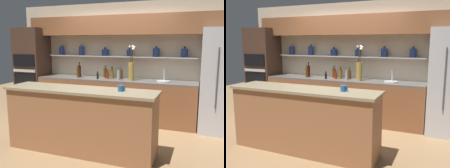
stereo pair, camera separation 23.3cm
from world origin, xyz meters
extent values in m
plane|color=olive|center=(0.00, 0.00, 0.00)|extent=(12.00, 12.00, 0.00)
cube|color=beige|center=(0.00, 1.60, 1.30)|extent=(5.20, 0.10, 2.60)
cube|color=#B7B7BC|center=(-0.08, 1.46, 1.41)|extent=(3.47, 0.18, 0.02)
cylinder|color=navy|center=(-1.52, 1.45, 1.52)|extent=(0.12, 0.12, 0.19)
sphere|color=navy|center=(-1.52, 1.45, 1.63)|extent=(0.04, 0.04, 0.04)
cylinder|color=navy|center=(-0.98, 1.45, 1.52)|extent=(0.13, 0.13, 0.21)
sphere|color=navy|center=(-0.98, 1.45, 1.65)|extent=(0.04, 0.04, 0.04)
cylinder|color=navy|center=(-0.37, 1.45, 1.49)|extent=(0.16, 0.16, 0.14)
sphere|color=navy|center=(-0.37, 1.45, 1.59)|extent=(0.05, 0.05, 0.05)
cylinder|color=navy|center=(0.21, 1.45, 1.49)|extent=(0.12, 0.12, 0.14)
sphere|color=navy|center=(0.21, 1.45, 1.58)|extent=(0.04, 0.04, 0.04)
cylinder|color=navy|center=(0.80, 1.45, 1.51)|extent=(0.14, 0.14, 0.17)
sphere|color=navy|center=(0.80, 1.45, 1.62)|extent=(0.05, 0.05, 0.05)
cylinder|color=navy|center=(1.38, 1.45, 1.51)|extent=(0.13, 0.13, 0.17)
sphere|color=navy|center=(1.38, 1.45, 1.62)|extent=(0.05, 0.05, 0.05)
cube|color=brown|center=(0.00, 1.38, 2.09)|extent=(4.42, 0.34, 0.42)
cube|color=brown|center=(-0.08, 1.24, 0.44)|extent=(3.57, 0.62, 0.88)
cube|color=#56514C|center=(-0.08, 1.24, 0.90)|extent=(3.57, 0.62, 0.04)
cube|color=#99603D|center=(0.00, -0.52, 0.49)|extent=(2.37, 0.55, 0.98)
cube|color=gray|center=(0.00, -0.52, 1.00)|extent=(2.43, 0.61, 0.04)
cylinder|color=#4C4C51|center=(2.00, 0.83, 1.09)|extent=(0.02, 0.02, 1.09)
cube|color=#3D281E|center=(-2.24, 1.24, 1.03)|extent=(0.71, 0.62, 2.06)
cube|color=black|center=(-2.24, 0.92, 0.78)|extent=(0.60, 0.02, 0.40)
cube|color=black|center=(-2.24, 0.92, 1.30)|extent=(0.60, 0.02, 0.28)
cube|color=#B7B7BC|center=(-2.24, 0.92, 1.05)|extent=(0.63, 0.02, 0.06)
cylinder|color=olive|center=(0.33, 1.18, 1.11)|extent=(0.12, 0.12, 0.38)
cylinder|color=#4C3319|center=(0.35, 1.18, 1.46)|extent=(0.02, 0.06, 0.32)
sphere|color=silver|center=(0.39, 1.19, 1.62)|extent=(0.04, 0.04, 0.04)
cylinder|color=#4C3319|center=(0.34, 1.19, 1.47)|extent=(0.09, 0.03, 0.33)
sphere|color=silver|center=(0.35, 1.23, 1.64)|extent=(0.05, 0.05, 0.05)
cylinder|color=#4C3319|center=(0.35, 1.17, 1.44)|extent=(0.03, 0.03, 0.29)
sphere|color=silver|center=(0.38, 1.14, 1.59)|extent=(0.05, 0.05, 0.05)
cylinder|color=#4C3319|center=(0.34, 1.18, 1.44)|extent=(0.07, 0.04, 0.27)
sphere|color=silver|center=(0.35, 1.22, 1.58)|extent=(0.04, 0.04, 0.04)
cylinder|color=#4C3319|center=(0.35, 1.20, 1.45)|extent=(0.06, 0.05, 0.30)
sphere|color=silver|center=(0.37, 1.23, 1.60)|extent=(0.06, 0.06, 0.06)
cylinder|color=#4C3319|center=(0.32, 1.19, 1.47)|extent=(0.04, 0.06, 0.33)
sphere|color=silver|center=(0.28, 1.21, 1.63)|extent=(0.04, 0.04, 0.04)
cylinder|color=#B7B7BC|center=(1.00, 1.24, 0.93)|extent=(0.27, 0.27, 0.02)
cylinder|color=#B7B7BC|center=(1.00, 1.34, 1.05)|extent=(0.02, 0.02, 0.22)
cylinder|color=#B7B7BC|center=(1.00, 1.28, 1.16)|extent=(0.02, 0.12, 0.02)
cylinder|color=#4C2D0C|center=(-0.19, 1.41, 1.02)|extent=(0.06, 0.06, 0.19)
cylinder|color=#4C2D0C|center=(-0.19, 1.41, 1.13)|extent=(0.03, 0.03, 0.04)
cylinder|color=black|center=(-0.19, 1.41, 1.16)|extent=(0.03, 0.03, 0.01)
cylinder|color=#4C2D0C|center=(-0.94, 1.19, 1.03)|extent=(0.07, 0.07, 0.22)
cylinder|color=#4C2D0C|center=(-0.94, 1.19, 1.16)|extent=(0.03, 0.03, 0.04)
cylinder|color=black|center=(-0.94, 1.19, 1.19)|extent=(0.03, 0.03, 0.01)
cylinder|color=#4C2D0C|center=(-0.35, 1.38, 1.03)|extent=(0.08, 0.08, 0.21)
cylinder|color=#4C2D0C|center=(-0.35, 1.38, 1.16)|extent=(0.03, 0.03, 0.04)
cylinder|color=black|center=(-0.35, 1.38, 1.19)|extent=(0.03, 0.03, 0.01)
cylinder|color=#4C2D0C|center=(0.05, 1.35, 1.01)|extent=(0.07, 0.07, 0.19)
cylinder|color=#4C2D0C|center=(0.05, 1.35, 1.13)|extent=(0.03, 0.03, 0.04)
cylinder|color=black|center=(0.05, 1.35, 1.16)|extent=(0.03, 0.03, 0.01)
cylinder|color=#380C0C|center=(-0.97, 1.31, 1.05)|extent=(0.07, 0.07, 0.25)
cylinder|color=#380C0C|center=(-0.97, 1.31, 1.21)|extent=(0.02, 0.02, 0.08)
cylinder|color=black|center=(-0.97, 1.31, 1.26)|extent=(0.03, 0.03, 0.01)
cylinder|color=black|center=(-0.03, 1.39, 0.99)|extent=(0.05, 0.05, 0.14)
cylinder|color=black|center=(-0.03, 1.39, 1.08)|extent=(0.03, 0.03, 0.04)
cylinder|color=black|center=(-0.03, 1.39, 1.10)|extent=(0.03, 0.03, 0.01)
cylinder|color=maroon|center=(-0.23, 1.22, 0.99)|extent=(0.05, 0.05, 0.14)
cylinder|color=maroon|center=(-0.23, 1.22, 1.08)|extent=(0.03, 0.03, 0.04)
cylinder|color=black|center=(-0.23, 1.22, 1.11)|extent=(0.03, 0.03, 0.01)
cylinder|color=brown|center=(-0.14, 1.28, 1.01)|extent=(0.06, 0.06, 0.17)
cylinder|color=brown|center=(-0.14, 1.28, 1.12)|extent=(0.03, 0.03, 0.05)
cylinder|color=black|center=(-0.14, 1.28, 1.15)|extent=(0.03, 0.03, 0.01)
cylinder|color=gray|center=(0.04, 1.19, 1.01)|extent=(0.07, 0.07, 0.19)
cylinder|color=gray|center=(0.04, 1.19, 1.13)|extent=(0.03, 0.03, 0.04)
cylinder|color=black|center=(0.04, 1.19, 1.16)|extent=(0.03, 0.03, 0.01)
cylinder|color=black|center=(-0.43, 1.13, 0.98)|extent=(0.05, 0.05, 0.12)
cylinder|color=black|center=(-0.43, 1.13, 1.05)|extent=(0.03, 0.03, 0.04)
cylinder|color=black|center=(-0.43, 1.13, 1.08)|extent=(0.03, 0.03, 0.01)
cylinder|color=#235184|center=(0.66, -0.49, 1.06)|extent=(0.09, 0.09, 0.09)
cube|color=#235184|center=(0.71, -0.49, 1.06)|extent=(0.02, 0.01, 0.06)
camera|label=1|loc=(1.79, -3.89, 1.74)|focal=40.00mm
camera|label=2|loc=(2.00, -3.80, 1.74)|focal=40.00mm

